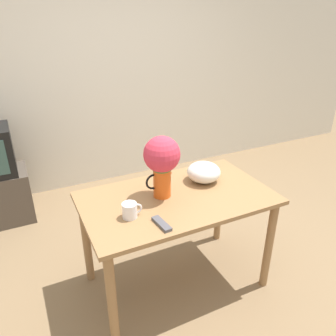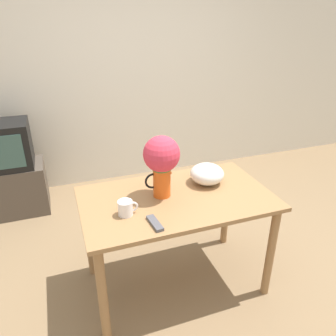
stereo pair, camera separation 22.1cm
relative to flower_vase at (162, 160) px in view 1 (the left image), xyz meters
The scene contains 7 objects.
ground_plane 1.08m from the flower_vase, 27.30° to the right, with size 12.00×12.00×0.00m, color #7F6647.
wall_back 1.97m from the flower_vase, 83.74° to the left, with size 8.00×0.05×2.60m.
table 0.40m from the flower_vase, 30.59° to the right, with size 1.32×0.77×0.78m.
flower_vase is the anchor object (origin of this frame).
coffee_mug 0.40m from the flower_vase, 152.14° to the right, with size 0.13×0.09×0.10m.
white_bowl 0.43m from the flower_vase, ahead, with size 0.25×0.25×0.15m.
remote_control 0.44m from the flower_vase, 115.52° to the right, with size 0.06×0.17×0.02m.
Camera 1 is at (-1.04, -1.68, 1.93)m, focal length 35.00 mm.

